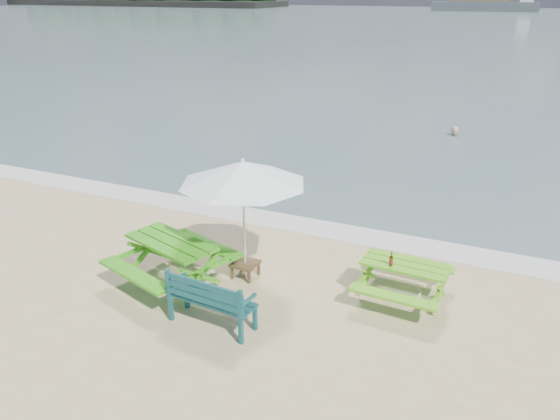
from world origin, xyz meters
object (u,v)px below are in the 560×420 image
at_px(side_table, 245,269).
at_px(patio_umbrella, 243,173).
at_px(picnic_table_left, 173,262).
at_px(picnic_table_right, 404,282).
at_px(beer_bottle, 391,261).
at_px(park_bench, 212,310).
at_px(swimmer, 452,149).

relative_size(side_table, patio_umbrella, 0.20).
distance_m(picnic_table_left, picnic_table_right, 4.12).
bearing_deg(picnic_table_right, picnic_table_left, -163.74).
height_order(picnic_table_right, beer_bottle, beer_bottle).
distance_m(side_table, beer_bottle, 2.72).
xyz_separation_m(park_bench, swimmer, (1.73, 14.16, -0.78)).
xyz_separation_m(picnic_table_right, swimmer, (-0.85, 12.12, -0.84)).
xyz_separation_m(picnic_table_left, beer_bottle, (3.74, 0.98, 0.37)).
height_order(picnic_table_right, park_bench, park_bench).
bearing_deg(swimmer, park_bench, -96.98).
xyz_separation_m(park_bench, beer_bottle, (2.38, 1.87, 0.50)).
height_order(picnic_table_left, side_table, picnic_table_left).
xyz_separation_m(park_bench, side_table, (-0.26, 1.60, -0.12)).
xyz_separation_m(picnic_table_left, picnic_table_right, (3.96, 1.15, -0.07)).
bearing_deg(side_table, picnic_table_left, -147.30).
height_order(side_table, patio_umbrella, patio_umbrella).
xyz_separation_m(picnic_table_right, beer_bottle, (-0.21, -0.18, 0.44)).
height_order(picnic_table_left, patio_umbrella, patio_umbrella).
relative_size(picnic_table_right, beer_bottle, 6.67).
bearing_deg(beer_bottle, picnic_table_right, 39.77).
distance_m(park_bench, patio_umbrella, 2.41).
xyz_separation_m(park_bench, patio_umbrella, (-0.26, 1.60, 1.77)).
height_order(picnic_table_left, park_bench, park_bench).
bearing_deg(picnic_table_right, side_table, -171.17).
bearing_deg(patio_umbrella, picnic_table_left, -147.30).
xyz_separation_m(side_table, patio_umbrella, (0.00, -0.00, 1.89)).
bearing_deg(park_bench, swimmer, 83.02).
height_order(picnic_table_left, picnic_table_right, picnic_table_left).
xyz_separation_m(picnic_table_right, park_bench, (-2.59, -2.05, -0.06)).
height_order(picnic_table_right, swimmer, picnic_table_right).
relative_size(park_bench, side_table, 3.15).
bearing_deg(side_table, park_bench, -80.78).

